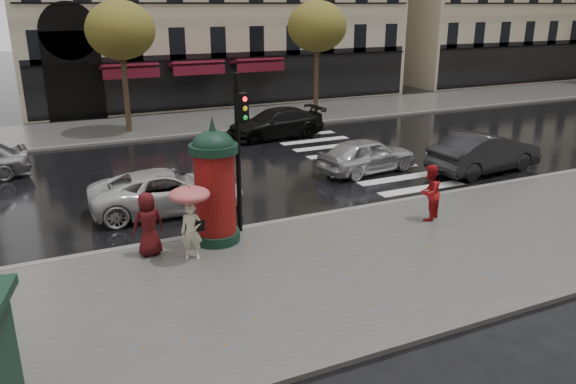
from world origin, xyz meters
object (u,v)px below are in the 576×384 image
car_silver (367,155)px  woman_red (429,193)px  car_darkgrey (485,153)px  traffic_light (240,139)px  car_white (167,191)px  woman_umbrella (190,211)px  man_burgundy (148,224)px  car_black (275,123)px  morris_column (215,183)px

car_silver → woman_red: bearing=159.6°
car_darkgrey → car_silver: bearing=59.7°
traffic_light → car_white: bearing=116.3°
woman_umbrella → woman_red: (7.33, -0.36, -0.45)m
car_silver → car_darkgrey: bearing=-121.7°
man_burgundy → car_darkgrey: man_burgundy is taller
woman_umbrella → car_darkgrey: size_ratio=0.41×
car_white → car_darkgrey: bearing=-90.8°
woman_red → car_silver: 5.64m
man_burgundy → car_silver: 10.56m
man_burgundy → traffic_light: traffic_light is taller
man_burgundy → car_black: size_ratio=0.34×
woman_umbrella → car_silver: bearing=30.6°
woman_red → morris_column: (-6.39, 1.21, 0.83)m
morris_column → woman_red: bearing=-10.7°
traffic_light → woman_umbrella: bearing=-147.2°
traffic_light → car_silver: traffic_light is taller
woman_umbrella → car_white: (0.35, 4.10, -0.76)m
morris_column → car_silver: morris_column is taller
woman_umbrella → car_darkgrey: (12.90, 3.15, -0.64)m
man_burgundy → car_darkgrey: (13.85, 2.43, -0.18)m
morris_column → car_darkgrey: morris_column is taller
woman_red → car_black: size_ratio=0.35×
morris_column → car_silver: (7.71, 4.27, -1.11)m
woman_red → car_darkgrey: 6.59m
morris_column → man_burgundy: bearing=-176.2°
car_darkgrey → car_white: bearing=80.2°
woman_umbrella → car_darkgrey: bearing=13.7°
traffic_light → car_darkgrey: (11.09, 1.99, -2.08)m
car_white → car_black: size_ratio=0.98×
morris_column → car_white: morris_column is taller
car_silver → car_black: size_ratio=0.83×
car_white → car_black: car_black is taller
man_burgundy → car_white: bearing=-120.0°
car_black → woman_red: bearing=-5.7°
morris_column → woman_umbrella: bearing=-137.9°
morris_column → traffic_light: 1.41m
car_silver → car_darkgrey: 4.69m
car_darkgrey → car_black: 10.46m
woman_umbrella → car_black: 14.60m
morris_column → car_black: 13.41m
car_darkgrey → man_burgundy: bearing=94.5°
man_burgundy → traffic_light: bearing=-179.7°
man_burgundy → traffic_light: size_ratio=0.38×
woman_red → car_silver: bearing=-133.4°
traffic_light → car_black: traffic_light is taller
morris_column → car_black: morris_column is taller
traffic_light → car_silver: size_ratio=1.10×
car_darkgrey → car_black: car_darkgrey is taller
woman_red → man_burgundy: bearing=-37.3°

